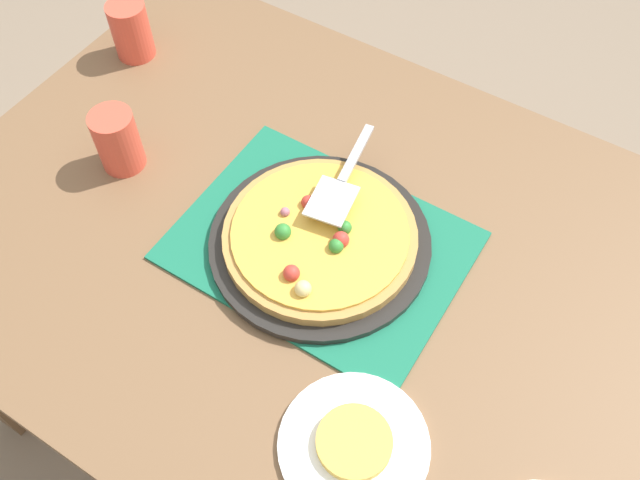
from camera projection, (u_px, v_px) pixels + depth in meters
name	position (u px, v px, depth m)	size (l,w,h in m)	color
ground_plane	(320.00, 405.00, 1.81)	(8.00, 8.00, 0.00)	#84705B
dining_table	(320.00, 279.00, 1.28)	(1.40, 1.00, 0.75)	brown
placemat	(320.00, 246.00, 1.18)	(0.48, 0.36, 0.01)	#196B4C
pizza_pan	(320.00, 242.00, 1.18)	(0.38, 0.38, 0.01)	black
pizza	(320.00, 236.00, 1.16)	(0.33, 0.33, 0.05)	#B78442
plate_near_left	(354.00, 445.00, 0.99)	(0.22, 0.22, 0.01)	white
served_slice_left	(354.00, 442.00, 0.98)	(0.11, 0.11, 0.02)	#EAB747
cup_near	(118.00, 140.00, 1.25)	(0.08, 0.08, 0.12)	#E04C38
cup_far	(131.00, 30.00, 1.42)	(0.08, 0.08, 0.12)	#E04C38
pizza_server	(342.00, 181.00, 1.18)	(0.08, 0.23, 0.01)	silver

